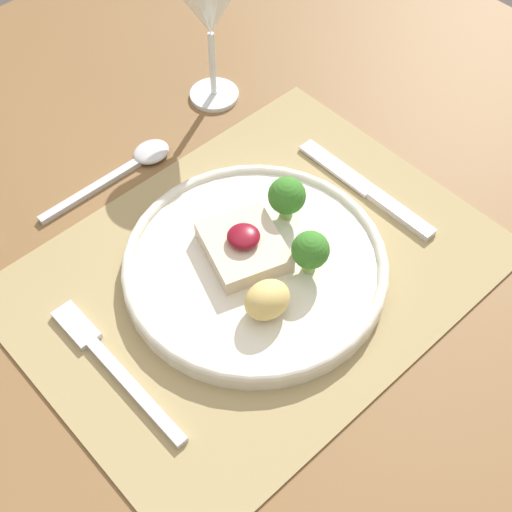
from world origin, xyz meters
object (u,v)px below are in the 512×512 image
object	(u,v)px
knife	(373,194)
spoon	(134,163)
fork	(109,361)
wine_glass_near	(209,10)
dinner_plate	(258,259)

from	to	relation	value
knife	spoon	world-z (taller)	spoon
knife	spoon	size ratio (longest dim) A/B	1.09
fork	knife	distance (m)	0.35
fork	wine_glass_near	size ratio (longest dim) A/B	1.14
knife	spoon	bearing A→B (deg)	127.73
fork	wine_glass_near	distance (m)	0.41
dinner_plate	spoon	xyz separation A→B (m)	(-0.00, 0.21, -0.01)
spoon	wine_glass_near	distance (m)	0.20
dinner_plate	wine_glass_near	size ratio (longest dim) A/B	1.62
knife	wine_glass_near	bearing A→B (deg)	94.77
wine_glass_near	fork	bearing A→B (deg)	-145.27
fork	knife	size ratio (longest dim) A/B	1.00
spoon	wine_glass_near	size ratio (longest dim) A/B	1.05
dinner_plate	knife	world-z (taller)	dinner_plate
knife	wine_glass_near	size ratio (longest dim) A/B	1.14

